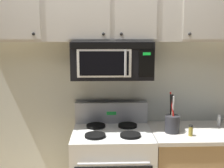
{
  "coord_description": "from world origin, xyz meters",
  "views": [
    {
      "loc": [
        -0.09,
        -2.08,
        1.77
      ],
      "look_at": [
        0.0,
        0.49,
        1.35
      ],
      "focal_mm": 43.68,
      "sensor_mm": 36.0,
      "label": 1
    }
  ],
  "objects_px": {
    "salt_shaker": "(219,121)",
    "spice_jar": "(191,131)",
    "over_range_microwave": "(112,60)",
    "utensil_crock_charcoal": "(172,122)"
  },
  "relations": [
    {
      "from": "salt_shaker",
      "to": "spice_jar",
      "type": "distance_m",
      "value": 0.47
    },
    {
      "from": "over_range_microwave",
      "to": "salt_shaker",
      "type": "xyz_separation_m",
      "value": [
        1.09,
        0.01,
        -0.62
      ]
    },
    {
      "from": "salt_shaker",
      "to": "spice_jar",
      "type": "bearing_deg",
      "value": -143.99
    },
    {
      "from": "salt_shaker",
      "to": "spice_jar",
      "type": "height_order",
      "value": "salt_shaker"
    },
    {
      "from": "over_range_microwave",
      "to": "spice_jar",
      "type": "height_order",
      "value": "over_range_microwave"
    },
    {
      "from": "utensil_crock_charcoal",
      "to": "spice_jar",
      "type": "height_order",
      "value": "utensil_crock_charcoal"
    },
    {
      "from": "over_range_microwave",
      "to": "salt_shaker",
      "type": "distance_m",
      "value": 1.25
    },
    {
      "from": "salt_shaker",
      "to": "spice_jar",
      "type": "relative_size",
      "value": 1.14
    },
    {
      "from": "over_range_microwave",
      "to": "utensil_crock_charcoal",
      "type": "xyz_separation_m",
      "value": [
        0.57,
        -0.16,
        -0.58
      ]
    },
    {
      "from": "utensil_crock_charcoal",
      "to": "salt_shaker",
      "type": "bearing_deg",
      "value": 18.3
    }
  ]
}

